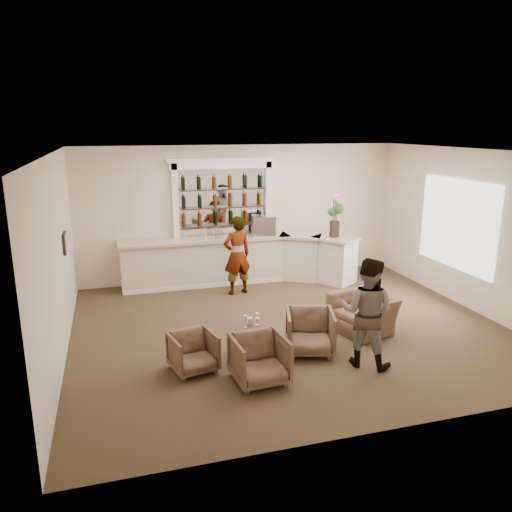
{
  "coord_description": "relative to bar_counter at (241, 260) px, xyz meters",
  "views": [
    {
      "loc": [
        -3.09,
        -8.36,
        3.73
      ],
      "look_at": [
        -0.39,
        0.9,
        1.21
      ],
      "focal_mm": 35.0,
      "sensor_mm": 36.0,
      "label": 1
    }
  ],
  "objects": [
    {
      "name": "ground",
      "position": [
        0.16,
        -3.0,
        -0.57
      ],
      "size": [
        8.0,
        8.0,
        0.0
      ],
      "primitive_type": "plane",
      "color": "brown",
      "rests_on": "ground"
    },
    {
      "name": "room_shell",
      "position": [
        0.33,
        -2.29,
        1.77
      ],
      "size": [
        8.04,
        7.02,
        3.32
      ],
      "color": "#F0DDC7",
      "rests_on": "ground"
    },
    {
      "name": "bar_counter",
      "position": [
        0.0,
        0.0,
        0.0
      ],
      "size": [
        5.72,
        1.8,
        1.14
      ],
      "color": "#EFE5D0",
      "rests_on": "ground"
    },
    {
      "name": "back_bar_alcove",
      "position": [
        -0.34,
        0.41,
        1.46
      ],
      "size": [
        2.64,
        0.25,
        3.0
      ],
      "color": "white",
      "rests_on": "ground"
    },
    {
      "name": "cocktail_table",
      "position": [
        -0.82,
        -3.96,
        -0.32
      ],
      "size": [
        0.59,
        0.59,
        0.5
      ],
      "primitive_type": "cylinder",
      "color": "#4E3421",
      "rests_on": "ground"
    },
    {
      "name": "sommelier",
      "position": [
        -0.29,
        -0.77,
        0.33
      ],
      "size": [
        0.73,
        0.55,
        1.8
      ],
      "primitive_type": "imported",
      "rotation": [
        0.0,
        0.0,
        3.33
      ],
      "color": "gray",
      "rests_on": "ground"
    },
    {
      "name": "guest",
      "position": [
        0.82,
        -4.77,
        0.31
      ],
      "size": [
        1.09,
        1.08,
        1.77
      ],
      "primitive_type": "imported",
      "rotation": [
        0.0,
        0.0,
        2.41
      ],
      "color": "gray",
      "rests_on": "ground"
    },
    {
      "name": "armchair_left",
      "position": [
        -1.87,
        -4.22,
        -0.26
      ],
      "size": [
        0.8,
        0.82,
        0.62
      ],
      "primitive_type": "imported",
      "rotation": [
        0.0,
        0.0,
        0.23
      ],
      "color": "brown",
      "rests_on": "ground"
    },
    {
      "name": "armchair_center",
      "position": [
        -0.98,
        -4.85,
        -0.21
      ],
      "size": [
        0.83,
        0.85,
        0.73
      ],
      "primitive_type": "imported",
      "rotation": [
        0.0,
        0.0,
        0.07
      ],
      "color": "brown",
      "rests_on": "ground"
    },
    {
      "name": "armchair_right",
      "position": [
        0.13,
        -4.11,
        -0.2
      ],
      "size": [
        0.99,
        1.01,
        0.74
      ],
      "primitive_type": "imported",
      "rotation": [
        0.0,
        0.0,
        -0.3
      ],
      "color": "brown",
      "rests_on": "ground"
    },
    {
      "name": "armchair_far",
      "position": [
        1.42,
        -3.55,
        -0.23
      ],
      "size": [
        1.18,
        1.28,
        0.69
      ],
      "primitive_type": "imported",
      "rotation": [
        0.0,
        0.0,
        -1.31
      ],
      "color": "brown",
      "rests_on": "ground"
    },
    {
      "name": "espresso_machine",
      "position": [
        0.59,
        0.07,
        0.81
      ],
      "size": [
        0.62,
        0.55,
        0.48
      ],
      "primitive_type": "cube",
      "rotation": [
        0.0,
        0.0,
        -0.17
      ],
      "color": "silver",
      "rests_on": "bar_counter"
    },
    {
      "name": "flower_vase",
      "position": [
        2.17,
        -0.6,
        1.15
      ],
      "size": [
        0.27,
        0.27,
        1.04
      ],
      "color": "black",
      "rests_on": "bar_counter"
    },
    {
      "name": "wine_glass_bar_left",
      "position": [
        -0.68,
        -0.07,
        0.67
      ],
      "size": [
        0.07,
        0.07,
        0.21
      ],
      "primitive_type": null,
      "color": "white",
      "rests_on": "bar_counter"
    },
    {
      "name": "wine_glass_bar_right",
      "position": [
        -0.83,
        0.1,
        0.67
      ],
      "size": [
        0.07,
        0.07,
        0.21
      ],
      "primitive_type": null,
      "color": "white",
      "rests_on": "bar_counter"
    },
    {
      "name": "wine_glass_tbl_a",
      "position": [
        -0.94,
        -3.93,
        0.03
      ],
      "size": [
        0.07,
        0.07,
        0.21
      ],
      "primitive_type": null,
      "color": "white",
      "rests_on": "cocktail_table"
    },
    {
      "name": "wine_glass_tbl_b",
      "position": [
        -0.72,
        -3.88,
        0.03
      ],
      "size": [
        0.07,
        0.07,
        0.21
      ],
      "primitive_type": null,
      "color": "white",
      "rests_on": "cocktail_table"
    },
    {
      "name": "wine_glass_tbl_c",
      "position": [
        -0.78,
        -4.09,
        0.03
      ],
      "size": [
        0.07,
        0.07,
        0.21
      ],
      "primitive_type": null,
      "color": "white",
      "rests_on": "cocktail_table"
    },
    {
      "name": "napkin_holder",
      "position": [
        -0.84,
        -3.82,
        -0.01
      ],
      "size": [
        0.08,
        0.08,
        0.12
      ],
      "primitive_type": "cube",
      "color": "white",
      "rests_on": "cocktail_table"
    }
  ]
}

